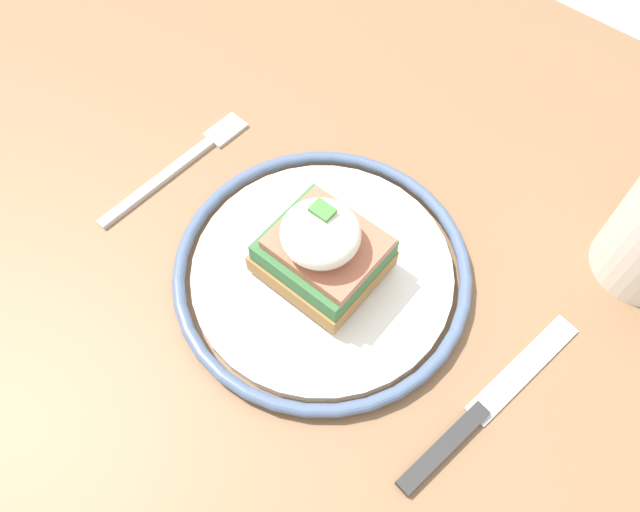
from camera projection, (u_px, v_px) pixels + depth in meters
ground_plane at (332, 473)px, 1.11m from camera, size 6.00×6.00×0.00m
dining_table at (343, 342)px, 0.58m from camera, size 1.12×0.83×0.72m
plate at (320, 273)px, 0.49m from camera, size 0.23×0.23×0.02m
sandwich at (322, 249)px, 0.45m from camera, size 0.09×0.08×0.08m
fork at (182, 163)px, 0.55m from camera, size 0.02×0.16×0.00m
knife at (477, 414)px, 0.44m from camera, size 0.04×0.18×0.01m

